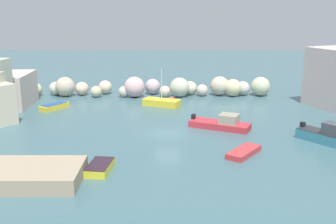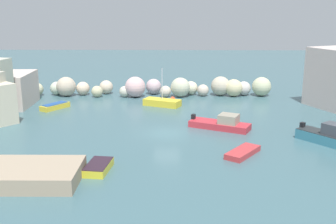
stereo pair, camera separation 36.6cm
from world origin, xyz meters
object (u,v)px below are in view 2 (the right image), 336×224
Objects in this scene: moored_boat_0 at (333,137)px; moored_boat_2 at (222,124)px; moored_boat_3 at (98,167)px; moored_boat_5 at (243,152)px; moored_boat_1 at (55,106)px; stone_dock at (23,174)px; moored_boat_4 at (162,102)px; channel_buoy at (173,99)px.

moored_boat_0 is 10.52m from moored_boat_2.
moored_boat_3 reaches higher than moored_boat_5.
moored_boat_0 is 31.27m from moored_boat_1.
stone_dock is 17.20m from moored_boat_5.
moored_boat_4 is at bearing 175.48° from moored_boat_3.
channel_buoy is 0.14× the size of moored_boat_4.
moored_boat_3 is at bearing 22.66° from stone_dock.
moored_boat_2 is 1.30× the size of moored_boat_4.
moored_boat_4 is (12.88, 1.85, 0.10)m from moored_boat_1.
channel_buoy is at bearing -39.82° from moored_boat_1.
moored_boat_0 is 21.44m from moored_boat_4.
moored_boat_3 is at bearing -121.81° from moored_boat_1.
stone_dock is 24.72m from moored_boat_4.
moored_boat_4 is (-15.65, 14.65, -0.30)m from moored_boat_0.
moored_boat_3 is 21.39m from moored_boat_4.
moored_boat_1 is at bearing 31.79° from moored_boat_4.
stone_dock is 5.29m from moored_boat_3.
moored_boat_1 is at bearing -163.37° from channel_buoy.
moored_boat_4 reaches higher than stone_dock.
channel_buoy is 0.18× the size of moored_boat_1.
stone_dock reaches higher than moored_boat_1.
moored_boat_0 is at bearing 160.49° from moored_boat_4.
moored_boat_4 is at bearing -48.27° from moored_boat_1.
moored_boat_4 is 1.25× the size of moored_boat_5.
moored_boat_5 is at bearing 136.28° from moored_boat_4.
channel_buoy is 13.16m from moored_boat_2.
moored_boat_1 reaches higher than channel_buoy.
channel_buoy is at bearing -126.80° from moored_boat_5.
moored_boat_2 is at bearing -136.63° from moored_boat_5.
stone_dock is 20.25m from moored_boat_2.
stone_dock is 2.48× the size of moored_boat_3.
moored_boat_3 is 0.81× the size of moored_boat_5.
channel_buoy is 0.10× the size of moored_boat_2.
moored_boat_5 is at bearing -73.21° from channel_buoy.
moored_boat_0 is at bearing 18.77° from stone_dock.
channel_buoy is 22.28m from moored_boat_0.
moored_boat_0 is at bearing -80.62° from moored_boat_1.
moored_boat_3 is (4.88, 2.04, -0.26)m from stone_dock.
stone_dock is 26.01m from moored_boat_0.
stone_dock is at bearing -112.02° from channel_buoy.
moored_boat_4 is (-6.33, 9.78, -0.10)m from moored_boat_2.
moored_boat_2 reaches higher than moored_boat_3.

